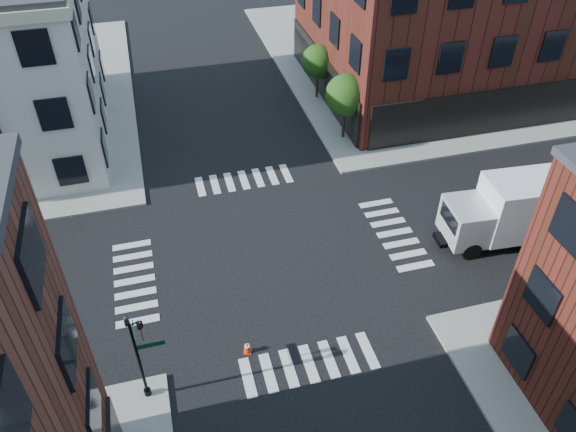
# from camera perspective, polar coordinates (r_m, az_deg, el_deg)

# --- Properties ---
(ground) EXTENTS (120.00, 120.00, 0.00)m
(ground) POSITION_cam_1_polar(r_m,az_deg,el_deg) (29.48, -1.77, -4.04)
(ground) COLOR black
(ground) RESTS_ON ground
(sidewalk_ne) EXTENTS (30.00, 30.00, 0.15)m
(sidewalk_ne) POSITION_cam_1_polar(r_m,az_deg,el_deg) (53.11, 15.80, 15.67)
(sidewalk_ne) COLOR gray
(sidewalk_ne) RESTS_ON ground
(building_ne) EXTENTS (25.00, 16.00, 12.00)m
(building_ne) POSITION_cam_1_polar(r_m,az_deg,el_deg) (46.87, 19.50, 19.65)
(building_ne) COLOR #401A10
(building_ne) RESTS_ON ground
(tree_near) EXTENTS (2.69, 2.69, 4.49)m
(tree_near) POSITION_cam_1_polar(r_m,az_deg,el_deg) (37.34, 5.98, 11.96)
(tree_near) COLOR black
(tree_near) RESTS_ON ground
(tree_far) EXTENTS (2.43, 2.43, 4.07)m
(tree_far) POSITION_cam_1_polar(r_m,az_deg,el_deg) (42.55, 3.14, 15.26)
(tree_far) COLOR black
(tree_far) RESTS_ON ground
(signal_pole) EXTENTS (1.29, 1.24, 4.60)m
(signal_pole) POSITION_cam_1_polar(r_m,az_deg,el_deg) (22.58, -14.93, -13.01)
(signal_pole) COLOR black
(signal_pole) RESTS_ON ground
(box_truck) EXTENTS (8.48, 3.11, 3.77)m
(box_truck) POSITION_cam_1_polar(r_m,az_deg,el_deg) (31.83, 22.95, 0.71)
(box_truck) COLOR silver
(box_truck) RESTS_ON ground
(traffic_cone) EXTENTS (0.42, 0.42, 0.63)m
(traffic_cone) POSITION_cam_1_polar(r_m,az_deg,el_deg) (25.20, -4.16, -13.18)
(traffic_cone) COLOR red
(traffic_cone) RESTS_ON ground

